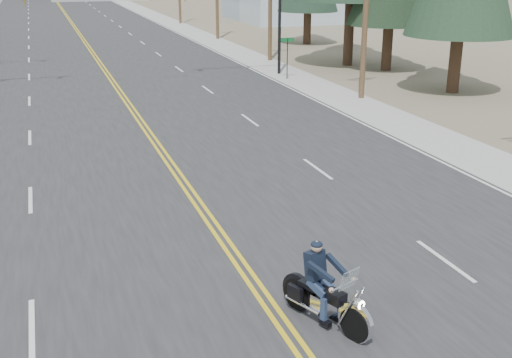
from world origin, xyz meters
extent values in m
cube|color=#303033|center=(0.00, 70.00, 0.01)|extent=(20.00, 200.00, 0.01)
cube|color=#A5A5A0|center=(11.50, 70.00, 0.01)|extent=(3.00, 200.00, 0.01)
cylinder|color=black|center=(11.00, 32.00, 3.50)|extent=(0.20, 0.20, 7.00)
cylinder|color=black|center=(10.80, 30.00, 1.30)|extent=(0.06, 0.06, 2.60)
cube|color=#0C5926|center=(10.80, 30.00, 2.50)|extent=(0.90, 0.03, 0.25)
cylinder|color=#382619|center=(18.31, 22.84, 1.62)|extent=(0.63, 0.63, 3.24)
cylinder|color=#382619|center=(18.62, 31.09, 1.55)|extent=(0.68, 0.68, 3.10)
cylinder|color=#382619|center=(17.10, 34.01, 2.29)|extent=(0.80, 0.80, 4.58)
cylinder|color=#382619|center=(19.18, 46.53, 1.46)|extent=(0.68, 0.68, 2.91)
camera|label=1|loc=(-4.29, -8.46, 7.28)|focal=45.00mm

